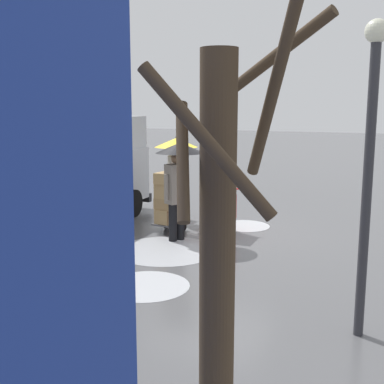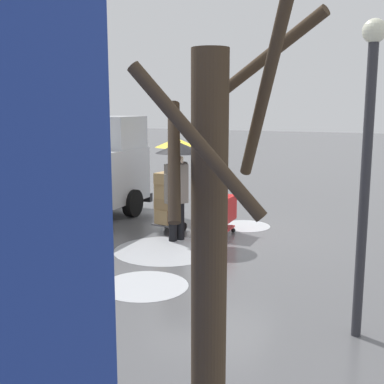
{
  "view_description": "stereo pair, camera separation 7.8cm",
  "coord_description": "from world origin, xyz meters",
  "px_view_note": "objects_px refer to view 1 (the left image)",
  "views": [
    {
      "loc": [
        -4.01,
        10.14,
        2.88
      ],
      "look_at": [
        0.26,
        0.71,
        1.05
      ],
      "focal_mm": 45.89,
      "sensor_mm": 36.0,
      "label": 1
    },
    {
      "loc": [
        -4.08,
        10.11,
        2.88
      ],
      "look_at": [
        0.26,
        0.71,
        1.05
      ],
      "focal_mm": 45.89,
      "sensor_mm": 36.0,
      "label": 2
    }
  ],
  "objects_px": {
    "shopping_cart_vendor": "(220,210)",
    "pedestrian_black_side": "(176,160)",
    "cargo_van_parked_right": "(68,177)",
    "bare_tree_near": "(220,273)",
    "hand_dolly_boxes": "(167,199)",
    "pedestrian_pink_side": "(178,167)",
    "street_lamp": "(370,149)"
  },
  "relations": [
    {
      "from": "shopping_cart_vendor",
      "to": "pedestrian_black_side",
      "type": "bearing_deg",
      "value": -22.8
    },
    {
      "from": "cargo_van_parked_right",
      "to": "bare_tree_near",
      "type": "xyz_separation_m",
      "value": [
        -6.43,
        6.51,
        0.6
      ]
    },
    {
      "from": "hand_dolly_boxes",
      "to": "bare_tree_near",
      "type": "relative_size",
      "value": 0.39
    },
    {
      "from": "hand_dolly_boxes",
      "to": "pedestrian_pink_side",
      "type": "relative_size",
      "value": 0.65
    },
    {
      "from": "cargo_van_parked_right",
      "to": "pedestrian_pink_side",
      "type": "height_order",
      "value": "cargo_van_parked_right"
    },
    {
      "from": "hand_dolly_boxes",
      "to": "bare_tree_near",
      "type": "xyz_separation_m",
      "value": [
        -3.91,
        6.83,
        1.0
      ]
    },
    {
      "from": "shopping_cart_vendor",
      "to": "street_lamp",
      "type": "xyz_separation_m",
      "value": [
        -3.38,
        3.88,
        1.8
      ]
    },
    {
      "from": "shopping_cart_vendor",
      "to": "pedestrian_pink_side",
      "type": "height_order",
      "value": "pedestrian_pink_side"
    },
    {
      "from": "shopping_cart_vendor",
      "to": "pedestrian_black_side",
      "type": "xyz_separation_m",
      "value": [
        1.4,
        -0.59,
        1.02
      ]
    },
    {
      "from": "pedestrian_black_side",
      "to": "bare_tree_near",
      "type": "height_order",
      "value": "bare_tree_near"
    },
    {
      "from": "hand_dolly_boxes",
      "to": "pedestrian_black_side",
      "type": "height_order",
      "value": "pedestrian_black_side"
    },
    {
      "from": "cargo_van_parked_right",
      "to": "shopping_cart_vendor",
      "type": "height_order",
      "value": "cargo_van_parked_right"
    },
    {
      "from": "shopping_cart_vendor",
      "to": "pedestrian_black_side",
      "type": "relative_size",
      "value": 0.47
    },
    {
      "from": "bare_tree_near",
      "to": "hand_dolly_boxes",
      "type": "bearing_deg",
      "value": -60.21
    },
    {
      "from": "cargo_van_parked_right",
      "to": "pedestrian_black_side",
      "type": "distance_m",
      "value": 2.63
    },
    {
      "from": "bare_tree_near",
      "to": "street_lamp",
      "type": "distance_m",
      "value": 3.39
    },
    {
      "from": "pedestrian_black_side",
      "to": "bare_tree_near",
      "type": "relative_size",
      "value": 0.61
    },
    {
      "from": "pedestrian_pink_side",
      "to": "bare_tree_near",
      "type": "xyz_separation_m",
      "value": [
        -3.4,
        6.37,
        0.2
      ]
    },
    {
      "from": "bare_tree_near",
      "to": "pedestrian_black_side",
      "type": "bearing_deg",
      "value": -61.83
    },
    {
      "from": "pedestrian_pink_side",
      "to": "bare_tree_near",
      "type": "height_order",
      "value": "bare_tree_near"
    },
    {
      "from": "cargo_van_parked_right",
      "to": "pedestrian_black_side",
      "type": "relative_size",
      "value": 2.52
    },
    {
      "from": "cargo_van_parked_right",
      "to": "pedestrian_black_side",
      "type": "height_order",
      "value": "cargo_van_parked_right"
    },
    {
      "from": "pedestrian_pink_side",
      "to": "street_lamp",
      "type": "bearing_deg",
      "value": 142.6
    },
    {
      "from": "hand_dolly_boxes",
      "to": "pedestrian_pink_side",
      "type": "bearing_deg",
      "value": 137.45
    },
    {
      "from": "cargo_van_parked_right",
      "to": "shopping_cart_vendor",
      "type": "distance_m",
      "value": 3.8
    },
    {
      "from": "pedestrian_pink_side",
      "to": "shopping_cart_vendor",
      "type": "bearing_deg",
      "value": -130.2
    },
    {
      "from": "shopping_cart_vendor",
      "to": "hand_dolly_boxes",
      "type": "height_order",
      "value": "hand_dolly_boxes"
    },
    {
      "from": "bare_tree_near",
      "to": "street_lamp",
      "type": "xyz_separation_m",
      "value": [
        -0.64,
        -3.28,
        0.59
      ]
    },
    {
      "from": "shopping_cart_vendor",
      "to": "bare_tree_near",
      "type": "height_order",
      "value": "bare_tree_near"
    },
    {
      "from": "pedestrian_black_side",
      "to": "street_lamp",
      "type": "bearing_deg",
      "value": 136.98
    },
    {
      "from": "street_lamp",
      "to": "bare_tree_near",
      "type": "bearing_deg",
      "value": 78.94
    },
    {
      "from": "hand_dolly_boxes",
      "to": "pedestrian_black_side",
      "type": "xyz_separation_m",
      "value": [
        0.23,
        -0.91,
        0.8
      ]
    }
  ]
}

